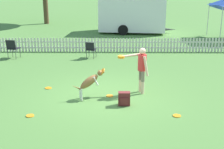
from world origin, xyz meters
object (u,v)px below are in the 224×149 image
object	(u,v)px
handler_person	(141,65)
frisbee_near_dog	(30,116)
frisbee_near_handler	(177,116)
frisbee_midfield	(48,88)
folding_chair_blue_left	(91,48)
equipment_trailer	(132,14)
backpack_on_grass	(124,99)
leaping_dog	(90,81)
frisbee_far_scatter	(110,96)
folding_chair_center	(12,47)

from	to	relation	value
handler_person	frisbee_near_dog	world-z (taller)	handler_person
frisbee_near_handler	frisbee_midfield	bearing A→B (deg)	151.11
folding_chair_blue_left	equipment_trailer	xyz separation A→B (m)	(2.37, 7.31, 0.79)
backpack_on_grass	frisbee_near_dog	bearing A→B (deg)	-163.10
leaping_dog	folding_chair_blue_left	size ratio (longest dim) A/B	1.35
leaping_dog	frisbee_far_scatter	xyz separation A→B (m)	(0.61, 0.18, -0.57)
frisbee_near_handler	frisbee_midfield	xyz separation A→B (m)	(-4.06, 2.24, 0.00)
equipment_trailer	frisbee_near_dog	bearing A→B (deg)	-98.65
backpack_on_grass	folding_chair_center	xyz separation A→B (m)	(-5.13, 5.64, 0.34)
frisbee_near_dog	folding_chair_center	world-z (taller)	folding_chair_center
frisbee_near_dog	leaping_dog	bearing A→B (deg)	40.48
handler_person	folding_chair_center	world-z (taller)	handler_person
leaping_dog	frisbee_midfield	bearing A→B (deg)	-138.26
folding_chair_center	equipment_trailer	bearing A→B (deg)	-116.36
frisbee_near_handler	folding_chair_blue_left	world-z (taller)	folding_chair_blue_left
folding_chair_center	folding_chair_blue_left	bearing A→B (deg)	-165.54
frisbee_near_dog	frisbee_midfield	world-z (taller)	same
frisbee_near_dog	folding_chair_blue_left	bearing A→B (deg)	79.45
frisbee_near_handler	backpack_on_grass	xyz separation A→B (m)	(-1.46, 0.77, 0.19)
frisbee_near_dog	frisbee_far_scatter	world-z (taller)	same
handler_person	equipment_trailer	distance (m)	11.97
frisbee_midfield	backpack_on_grass	xyz separation A→B (m)	(2.61, -1.47, 0.19)
handler_person	frisbee_near_dog	size ratio (longest dim) A/B	6.85
handler_person	frisbee_near_dog	bearing A→B (deg)	102.76
frisbee_near_handler	frisbee_midfield	distance (m)	4.64
frisbee_near_handler	backpack_on_grass	world-z (taller)	backpack_on_grass
frisbee_near_handler	equipment_trailer	size ratio (longest dim) A/B	0.04
handler_person	backpack_on_grass	world-z (taller)	handler_person
handler_person	frisbee_midfield	distance (m)	3.34
leaping_dog	frisbee_near_handler	distance (m)	2.90
handler_person	frisbee_far_scatter	xyz separation A→B (m)	(-1.01, -0.34, -0.94)
handler_person	backpack_on_grass	bearing A→B (deg)	134.65
frisbee_midfield	equipment_trailer	xyz separation A→B (m)	(3.54, 11.57, 1.24)
leaping_dog	frisbee_near_handler	bearing A→B (deg)	44.66
handler_person	backpack_on_grass	xyz separation A→B (m)	(-0.57, -1.08, -0.75)
frisbee_near_handler	equipment_trailer	distance (m)	13.88
handler_person	folding_chair_blue_left	xyz separation A→B (m)	(-2.00, 4.66, -0.48)
handler_person	frisbee_near_dog	distance (m)	3.85
frisbee_near_handler	leaping_dog	bearing A→B (deg)	152.24
handler_person	folding_chair_center	bearing A→B (deg)	33.74
leaping_dog	equipment_trailer	size ratio (longest dim) A/B	0.20
folding_chair_blue_left	folding_chair_center	world-z (taller)	folding_chair_center
frisbee_near_dog	frisbee_far_scatter	size ratio (longest dim) A/B	1.00
handler_person	backpack_on_grass	size ratio (longest dim) A/B	3.68
frisbee_near_handler	folding_chair_blue_left	size ratio (longest dim) A/B	0.28
handler_person	folding_chair_blue_left	bearing A→B (deg)	5.67
folding_chair_center	equipment_trailer	world-z (taller)	equipment_trailer
frisbee_far_scatter	frisbee_near_handler	bearing A→B (deg)	-38.41
frisbee_near_handler	frisbee_midfield	world-z (taller)	same
frisbee_far_scatter	equipment_trailer	world-z (taller)	equipment_trailer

